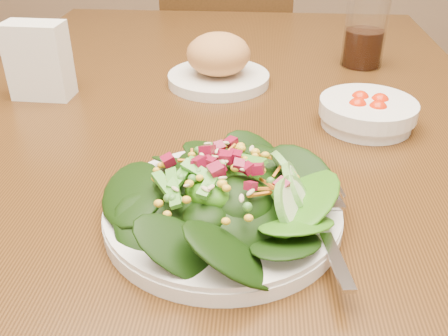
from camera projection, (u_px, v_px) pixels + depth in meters
The scene contains 7 objects.
dining_table at pixel (214, 184), 0.79m from camera, with size 0.90×1.40×0.75m.
chair_far at pixel (230, 53), 1.79m from camera, with size 0.47×0.47×0.96m.
salad_plate at pixel (231, 200), 0.52m from camera, with size 0.26×0.25×0.07m.
bread_plate at pixel (218, 64), 0.87m from camera, with size 0.18×0.18×0.09m.
tomato_bowl at pixel (367, 112), 0.73m from camera, with size 0.14×0.14×0.05m.
drinking_glass at pixel (365, 35), 0.94m from camera, with size 0.08×0.08×0.14m.
napkin_holder at pixel (38, 59), 0.80m from camera, with size 0.10×0.06×0.12m.
Camera 1 is at (0.06, -0.66, 1.07)m, focal length 40.00 mm.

